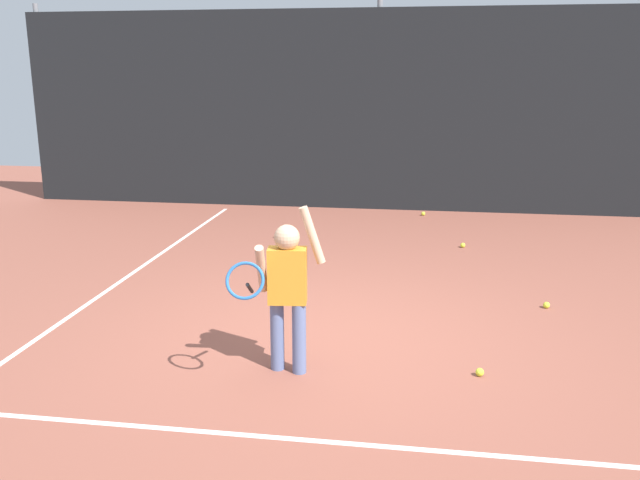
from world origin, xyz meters
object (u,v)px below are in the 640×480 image
tennis_player (286,285)px  tennis_ball_1 (277,236)px  tennis_ball_3 (463,245)px  tennis_ball_2 (480,372)px  tennis_ball_4 (546,305)px  tennis_ball_0 (423,214)px

tennis_player → tennis_ball_1: tennis_player is taller
tennis_ball_3 → tennis_ball_1: bearing=176.8°
tennis_ball_1 → tennis_ball_2: bearing=-58.5°
tennis_ball_3 → tennis_ball_4: (0.71, -2.33, 0.00)m
tennis_ball_2 → tennis_ball_4: size_ratio=1.00×
tennis_ball_0 → tennis_ball_3: bearing=-75.0°
tennis_ball_3 → tennis_ball_2: bearing=-91.1°
tennis_ball_2 → tennis_ball_3: size_ratio=1.00×
tennis_player → tennis_ball_0: size_ratio=20.46×
tennis_ball_0 → tennis_ball_3: size_ratio=1.00×
tennis_ball_1 → tennis_ball_3: (2.64, -0.15, 0.00)m
tennis_ball_1 → tennis_ball_2: size_ratio=1.00×
tennis_ball_1 → tennis_ball_2: same height
tennis_ball_0 → tennis_ball_3: same height
tennis_ball_1 → tennis_ball_0: bearing=41.9°
tennis_player → tennis_ball_3: (1.60, 4.18, -0.69)m
tennis_ball_0 → tennis_ball_3: (0.54, -2.03, 0.00)m
tennis_ball_4 → tennis_ball_1: bearing=143.5°
tennis_ball_0 → tennis_ball_2: (0.47, -6.06, 0.00)m
tennis_player → tennis_ball_3: size_ratio=20.46×
tennis_player → tennis_ball_4: (2.32, 1.85, -0.69)m
tennis_ball_4 → tennis_ball_0: bearing=106.1°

